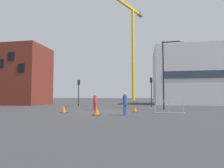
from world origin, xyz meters
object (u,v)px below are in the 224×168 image
Objects in this scene: streetlamp_tall at (166,68)px; traffic_light_far at (79,88)px; traffic_light_crosswalk at (151,87)px; pedestrian_walking at (95,101)px; traffic_cone_by_barrier at (64,109)px; construction_crane at (133,41)px; traffic_cone_striped at (96,111)px; traffic_cone_on_verge at (135,109)px; pedestrian_waiting at (125,102)px.

streetlamp_tall is 1.99× the size of traffic_light_far.
traffic_light_crosswalk is (-1.36, 4.77, -1.74)m from streetlamp_tall.
pedestrian_walking is 2.69× the size of traffic_cone_by_barrier.
construction_crane reaches higher than traffic_light_far.
traffic_cone_striped is (3.27, -1.26, 0.02)m from traffic_cone_by_barrier.
pedestrian_waiting is at bearing -100.81° from traffic_cone_on_verge.
construction_crane is 59.92× the size of traffic_cone_on_verge.
streetlamp_tall is 5.25m from traffic_light_crosswalk.
pedestrian_walking reaches higher than traffic_cone_striped.
streetlamp_tall is at bearing -74.12° from traffic_light_crosswalk.
traffic_light_far is 7.59× the size of traffic_cone_on_verge.
streetlamp_tall reaches higher than traffic_cone_on_verge.
construction_crane is 16.80× the size of pedestrian_waiting.
traffic_light_far is at bearing -100.51° from construction_crane.
streetlamp_tall is at bearing -20.85° from traffic_light_far.
traffic_cone_by_barrier is 0.95× the size of traffic_cone_striped.
pedestrian_walking is (-5.73, -7.18, -1.67)m from traffic_light_crosswalk.
traffic_light_crosswalk reaches higher than pedestrian_walking.
construction_crane reaches higher than pedestrian_waiting.
pedestrian_waiting is 5.62m from traffic_cone_by_barrier.
pedestrian_waiting reaches higher than traffic_cone_by_barrier.
traffic_light_crosswalk reaches higher than traffic_light_far.
traffic_light_far is 9.99m from traffic_light_crosswalk.
construction_crane is 45.66× the size of traffic_cone_striped.
construction_crane is at bearing 93.75° from traffic_cone_on_verge.
traffic_cone_striped is at bearing -177.66° from pedestrian_waiting.
traffic_light_crosswalk is 9.34m from pedestrian_walking.
pedestrian_walking is 3.37m from traffic_cone_by_barrier.
streetlamp_tall reaches higher than traffic_cone_by_barrier.
traffic_light_far reaches higher than pedestrian_walking.
construction_crane is 43.97m from traffic_cone_by_barrier.
streetlamp_tall is 11.20m from traffic_cone_by_barrier.
pedestrian_waiting is at bearing -47.99° from pedestrian_walking.
traffic_light_far is at bearing 137.80° from traffic_cone_on_verge.
streetlamp_tall is at bearing 44.72° from traffic_cone_on_verge.
traffic_cone_striped is at bearing -112.44° from traffic_light_crosswalk.
pedestrian_waiting is 2.86× the size of traffic_cone_by_barrier.
traffic_cone_striped is (5.44, -10.56, -2.18)m from traffic_light_far.
traffic_cone_by_barrier is at bearing -76.87° from traffic_light_far.
traffic_cone_by_barrier is at bearing -128.72° from traffic_light_crosswalk.
traffic_cone_on_verge is 4.17m from traffic_cone_striped.
traffic_light_far is 2.13× the size of pedestrian_waiting.
traffic_light_crosswalk is (4.28, -30.24, -15.61)m from construction_crane.
streetlamp_tall is 4.23× the size of pedestrian_waiting.
traffic_light_far is 8.10m from pedestrian_walking.
traffic_cone_striped is at bearing -90.36° from construction_crane.
construction_crane is 34.96m from traffic_light_far.
traffic_cone_by_barrier is at bearing -162.78° from traffic_cone_on_verge.
traffic_cone_on_verge is at bearing 48.60° from traffic_cone_striped.
traffic_light_far is 2.26× the size of pedestrian_walking.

